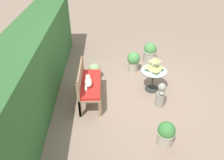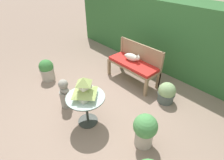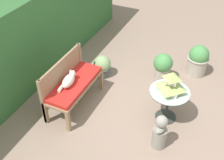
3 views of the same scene
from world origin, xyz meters
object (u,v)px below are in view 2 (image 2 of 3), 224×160
(potted_plant_path_edge, at_px, (166,93))
(potted_plant_bench_right, at_px, (145,130))
(garden_bust, at_px, (65,94))
(patio_table, at_px, (86,102))
(potted_plant_bench_left, at_px, (47,70))
(pagoda_birdhouse, at_px, (85,89))
(garden_bench, at_px, (133,65))
(cat, at_px, (132,57))

(potted_plant_path_edge, height_order, potted_plant_bench_right, potted_plant_bench_right)
(potted_plant_bench_right, bearing_deg, garden_bust, -164.30)
(patio_table, bearing_deg, potted_plant_bench_left, 177.26)
(pagoda_birdhouse, distance_m, potted_plant_bench_left, 1.81)
(garden_bench, xyz_separation_m, garden_bust, (-0.27, -1.61, -0.13))
(cat, bearing_deg, patio_table, -81.41)
(pagoda_birdhouse, bearing_deg, potted_plant_bench_right, 21.57)
(patio_table, distance_m, potted_plant_bench_right, 1.03)
(cat, distance_m, pagoda_birdhouse, 1.65)
(cat, bearing_deg, potted_plant_bench_right, -47.83)
(patio_table, bearing_deg, cat, 105.48)
(cat, bearing_deg, pagoda_birdhouse, -81.41)
(garden_bust, bearing_deg, potted_plant_bench_right, 21.45)
(cat, bearing_deg, garden_bench, -35.53)
(potted_plant_path_edge, bearing_deg, potted_plant_bench_right, -72.73)
(patio_table, height_order, garden_bust, garden_bust)
(garden_bench, xyz_separation_m, patio_table, (0.36, -1.54, 0.03))
(potted_plant_path_edge, distance_m, potted_plant_bench_right, 1.18)
(garden_bench, relative_size, potted_plant_bench_left, 2.35)
(garden_bust, bearing_deg, cat, 89.36)
(garden_bench, xyz_separation_m, cat, (-0.08, 0.05, 0.16))
(garden_bench, bearing_deg, cat, 151.36)
(cat, xyz_separation_m, pagoda_birdhouse, (0.44, -1.59, 0.15))
(garden_bust, height_order, potted_plant_bench_left, garden_bust)
(potted_plant_bench_left, height_order, potted_plant_path_edge, potted_plant_bench_left)
(pagoda_birdhouse, height_order, potted_plant_path_edge, pagoda_birdhouse)
(patio_table, distance_m, potted_plant_bench_left, 1.76)
(garden_bust, distance_m, potted_plant_path_edge, 1.99)
(potted_plant_bench_left, bearing_deg, patio_table, -2.74)
(garden_bench, distance_m, pagoda_birdhouse, 1.61)
(cat, height_order, potted_plant_bench_left, cat)
(potted_plant_bench_left, bearing_deg, pagoda_birdhouse, -2.74)
(garden_bench, height_order, potted_plant_bench_left, potted_plant_bench_left)
(pagoda_birdhouse, height_order, garden_bust, pagoda_birdhouse)
(cat, height_order, potted_plant_path_edge, cat)
(garden_bench, relative_size, garden_bust, 1.99)
(cat, relative_size, patio_table, 0.72)
(potted_plant_bench_left, bearing_deg, garden_bust, -7.60)
(patio_table, height_order, potted_plant_path_edge, patio_table)
(potted_plant_path_edge, relative_size, potted_plant_bench_right, 0.75)
(patio_table, height_order, potted_plant_bench_right, potted_plant_bench_right)
(garden_bust, height_order, potted_plant_bench_right, garden_bust)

